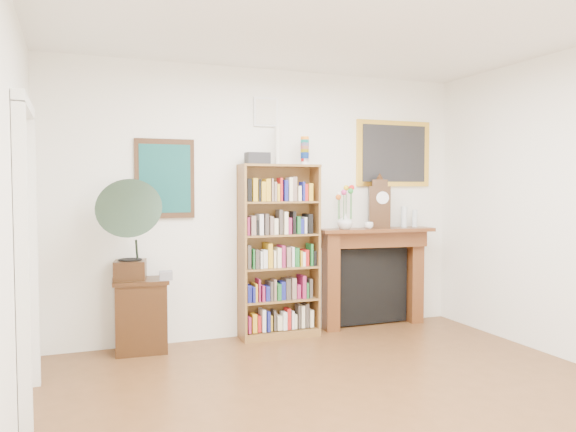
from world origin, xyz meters
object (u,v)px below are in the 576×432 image
object	(u,v)px
gramophone	(131,224)
teacup	(369,225)
fireplace	(373,268)
side_cabinet	(141,316)
bookshelf	(279,241)
flower_vase	(345,221)
bottle_left	(404,217)
cd_stack	(166,275)
mantel_clock	(380,205)
bottle_right	(415,218)

from	to	relation	value
gramophone	teacup	size ratio (longest dim) A/B	9.82
teacup	fireplace	bearing A→B (deg)	42.95
side_cabinet	teacup	world-z (taller)	teacup
bookshelf	flower_vase	size ratio (longest dim) A/B	11.86
fireplace	gramophone	xyz separation A→B (m)	(-2.65, -0.21, 0.58)
side_cabinet	bottle_left	bearing A→B (deg)	4.83
fireplace	bottle_left	xyz separation A→B (m)	(0.36, -0.05, 0.58)
bookshelf	teacup	world-z (taller)	bookshelf
cd_stack	flower_vase	distance (m)	2.01
fireplace	mantel_clock	xyz separation A→B (m)	(0.06, -0.03, 0.72)
cd_stack	teacup	xyz separation A→B (m)	(2.22, 0.10, 0.41)
fireplace	cd_stack	distance (m)	2.36
bottle_left	fireplace	bearing A→B (deg)	171.59
fireplace	teacup	bearing A→B (deg)	-131.46
bookshelf	cd_stack	world-z (taller)	bookshelf
mantel_clock	bottle_right	bearing A→B (deg)	24.64
fireplace	teacup	world-z (taller)	teacup
fireplace	cd_stack	world-z (taller)	fireplace
bottle_left	bottle_right	size ratio (longest dim) A/B	1.20
bookshelf	bottle_right	bearing A→B (deg)	2.83
gramophone	bottle_left	world-z (taller)	gramophone
side_cabinet	fireplace	xyz separation A→B (m)	(2.57, 0.11, 0.30)
gramophone	bottle_right	bearing A→B (deg)	13.66
bookshelf	gramophone	world-z (taller)	bookshelf
bottle_left	bottle_right	distance (m)	0.16
bottle_right	mantel_clock	bearing A→B (deg)	-179.99
teacup	bottle_left	bearing A→B (deg)	7.03
mantel_clock	bottle_right	size ratio (longest dim) A/B	2.71
gramophone	mantel_clock	size ratio (longest dim) A/B	1.74
fireplace	flower_vase	distance (m)	0.68
flower_vase	teacup	distance (m)	0.28
side_cabinet	bottle_right	world-z (taller)	bottle_right
flower_vase	gramophone	bearing A→B (deg)	-176.69
flower_vase	fireplace	bearing A→B (deg)	10.67
mantel_clock	flower_vase	world-z (taller)	mantel_clock
bottle_left	mantel_clock	bearing A→B (deg)	176.42
teacup	bottle_left	world-z (taller)	bottle_left
cd_stack	mantel_clock	bearing A→B (deg)	4.28
side_cabinet	cd_stack	xyz separation A→B (m)	(0.22, -0.11, 0.39)
bookshelf	fireplace	size ratio (longest dim) A/B	1.55
bookshelf	mantel_clock	distance (m)	1.26
cd_stack	bottle_left	xyz separation A→B (m)	(2.71, 0.16, 0.49)
side_cabinet	fireplace	distance (m)	2.59
mantel_clock	bottle_right	xyz separation A→B (m)	(0.46, 0.00, -0.16)
cd_stack	mantel_clock	distance (m)	2.49
bookshelf	gramophone	distance (m)	1.52
flower_vase	teacup	xyz separation A→B (m)	(0.27, -0.04, -0.05)
flower_vase	bottle_right	distance (m)	0.92
side_cabinet	flower_vase	bearing A→B (deg)	4.65
bookshelf	cd_stack	bearing A→B (deg)	-171.56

